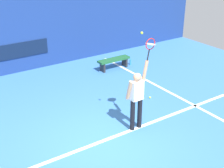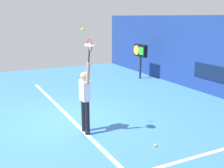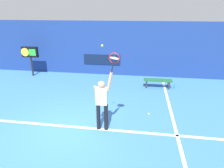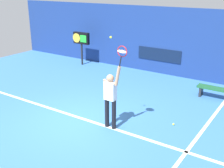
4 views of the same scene
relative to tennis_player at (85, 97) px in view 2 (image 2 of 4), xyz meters
The scene contains 10 objects.
ground_plane 1.56m from the tennis_player, behind, with size 18.00×18.00×0.00m, color #3870B2.
back_wall 6.15m from the tennis_player, 101.11° to the left, with size 18.00×0.20×3.14m, color navy.
sponsor_banner_center 6.01m from the tennis_player, 101.33° to the left, with size 2.20×0.03×0.60m, color #0C1933.
court_baseline 1.55m from the tennis_player, behind, with size 10.00×0.10×0.01m, color white.
court_sideline 3.18m from the tennis_player, 37.42° to the left, with size 0.10×7.00×0.01m, color white.
tennis_player is the anchor object (origin of this frame).
tennis_racket 1.42m from the tennis_player, ahead, with size 0.37×0.27×0.62m.
tennis_ball 1.76m from the tennis_player, 47.28° to the right, with size 0.07×0.07×0.07m, color #CCE033.
scoreboard_clock 7.27m from the tennis_player, 136.22° to the left, with size 0.96×0.20×1.73m.
spare_ball 2.18m from the tennis_player, 37.99° to the left, with size 0.07×0.07×0.07m, color #CCE033.
Camera 2 is at (7.91, -2.43, 3.09)m, focal length 45.43 mm.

